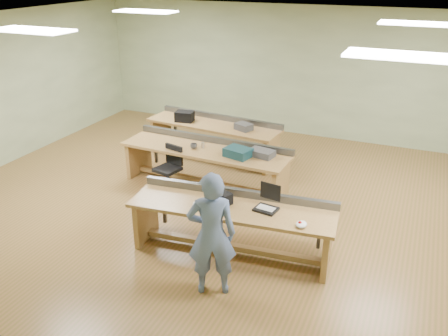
{
  "coord_description": "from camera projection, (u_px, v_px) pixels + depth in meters",
  "views": [
    {
      "loc": [
        2.75,
        -6.79,
        3.87
      ],
      "look_at": [
        0.08,
        -0.6,
        0.92
      ],
      "focal_mm": 38.0,
      "sensor_mm": 36.0,
      "label": 1
    }
  ],
  "objects": [
    {
      "name": "parts_bin_teal",
      "position": [
        238.0,
        152.0,
        8.21
      ],
      "size": [
        0.51,
        0.43,
        0.15
      ],
      "primitive_type": "cube",
      "rotation": [
        0.0,
        0.0,
        -0.25
      ],
      "color": "#12323A",
      "rests_on": "workbench_mid"
    },
    {
      "name": "fluor_panels",
      "position": [
        235.0,
        27.0,
        7.07
      ],
      "size": [
        6.2,
        3.5,
        0.03
      ],
      "color": "white",
      "rests_on": "ceiling"
    },
    {
      "name": "keyboard",
      "position": [
        209.0,
        205.0,
        6.56
      ],
      "size": [
        0.48,
        0.29,
        0.03
      ],
      "primitive_type": "cube",
      "rotation": [
        0.0,
        0.0,
        0.33
      ],
      "color": "beige",
      "rests_on": "workbench_front"
    },
    {
      "name": "person",
      "position": [
        212.0,
        235.0,
        5.75
      ],
      "size": [
        0.71,
        0.61,
        1.65
      ],
      "primitive_type": "imported",
      "rotation": [
        0.0,
        0.0,
        3.56
      ],
      "color": "slate",
      "rests_on": "floor"
    },
    {
      "name": "laptop_screen",
      "position": [
        271.0,
        191.0,
        6.46
      ],
      "size": [
        0.3,
        0.06,
        0.24
      ],
      "primitive_type": "cube",
      "rotation": [
        0.0,
        0.0,
        -0.15
      ],
      "color": "black",
      "rests_on": "laptop_base"
    },
    {
      "name": "ceiling",
      "position": [
        235.0,
        25.0,
        7.06
      ],
      "size": [
        10.0,
        10.0,
        0.0
      ],
      "primitive_type": "plane",
      "color": "silver",
      "rests_on": "wall_back"
    },
    {
      "name": "parts_bin_grey",
      "position": [
        262.0,
        153.0,
        8.23
      ],
      "size": [
        0.47,
        0.35,
        0.12
      ],
      "primitive_type": "cube",
      "rotation": [
        0.0,
        0.0,
        -0.19
      ],
      "color": "#3B3B3D",
      "rests_on": "workbench_mid"
    },
    {
      "name": "workbench_back",
      "position": [
        214.0,
        132.0,
        9.99
      ],
      "size": [
        2.94,
        1.04,
        0.86
      ],
      "rotation": [
        0.0,
        0.0,
        -0.09
      ],
      "color": "#AC8C48",
      "rests_on": "floor"
    },
    {
      "name": "drinks_can",
      "position": [
        203.0,
        145.0,
        8.6
      ],
      "size": [
        0.06,
        0.06,
        0.11
      ],
      "primitive_type": "cylinder",
      "rotation": [
        0.0,
        0.0,
        0.07
      ],
      "color": "silver",
      "rests_on": "workbench_mid"
    },
    {
      "name": "laptop_base",
      "position": [
        266.0,
        209.0,
        6.45
      ],
      "size": [
        0.34,
        0.29,
        0.03
      ],
      "primitive_type": "cube",
      "rotation": [
        0.0,
        0.0,
        -0.15
      ],
      "color": "black",
      "rests_on": "workbench_front"
    },
    {
      "name": "task_chair",
      "position": [
        169.0,
        175.0,
        8.59
      ],
      "size": [
        0.55,
        0.55,
        0.85
      ],
      "rotation": [
        0.0,
        0.0,
        -0.25
      ],
      "color": "black",
      "rests_on": "floor"
    },
    {
      "name": "workbench_front",
      "position": [
        232.0,
        218.0,
        6.67
      ],
      "size": [
        2.95,
        1.05,
        0.86
      ],
      "rotation": [
        0.0,
        0.0,
        0.1
      ],
      "color": "#AC8C48",
      "rests_on": "floor"
    },
    {
      "name": "mug",
      "position": [
        194.0,
        146.0,
        8.56
      ],
      "size": [
        0.13,
        0.13,
        0.1
      ],
      "primitive_type": "imported",
      "rotation": [
        0.0,
        0.0,
        -0.06
      ],
      "color": "#3B3B3D",
      "rests_on": "workbench_mid"
    },
    {
      "name": "trackball_mouse",
      "position": [
        301.0,
        224.0,
        6.05
      ],
      "size": [
        0.18,
        0.2,
        0.07
      ],
      "primitive_type": "ellipsoid",
      "rotation": [
        0.0,
        0.0,
        -0.26
      ],
      "color": "white",
      "rests_on": "workbench_front"
    },
    {
      "name": "wall_front",
      "position": [
        68.0,
        246.0,
        4.3
      ],
      "size": [
        10.0,
        0.04,
        3.0
      ],
      "primitive_type": "cube",
      "color": "#A7B88B",
      "rests_on": "floor"
    },
    {
      "name": "camera_bag",
      "position": [
        223.0,
        198.0,
        6.62
      ],
      "size": [
        0.28,
        0.23,
        0.16
      ],
      "primitive_type": "cube",
      "rotation": [
        0.0,
        0.0,
        -0.38
      ],
      "color": "black",
      "rests_on": "workbench_front"
    },
    {
      "name": "tray_back",
      "position": [
        244.0,
        127.0,
        9.52
      ],
      "size": [
        0.4,
        0.35,
        0.13
      ],
      "primitive_type": "cube",
      "rotation": [
        0.0,
        0.0,
        -0.4
      ],
      "color": "#3B3B3D",
      "rests_on": "workbench_back"
    },
    {
      "name": "storage_box_back",
      "position": [
        185.0,
        116.0,
        10.02
      ],
      "size": [
        0.41,
        0.32,
        0.21
      ],
      "primitive_type": "cube",
      "rotation": [
        0.0,
        0.0,
        0.16
      ],
      "color": "black",
      "rests_on": "workbench_back"
    },
    {
      "name": "floor",
      "position": [
        234.0,
        203.0,
        8.26
      ],
      "size": [
        10.0,
        10.0,
        0.0
      ],
      "primitive_type": "plane",
      "color": "brown",
      "rests_on": "ground"
    },
    {
      "name": "wall_back",
      "position": [
        299.0,
        72.0,
        11.02
      ],
      "size": [
        10.0,
        0.04,
        3.0
      ],
      "primitive_type": "cube",
      "color": "#A7B88B",
      "rests_on": "floor"
    },
    {
      "name": "wall_left",
      "position": [
        3.0,
        90.0,
        9.48
      ],
      "size": [
        0.04,
        8.0,
        3.0
      ],
      "primitive_type": "cube",
      "color": "#A7B88B",
      "rests_on": "floor"
    },
    {
      "name": "workbench_mid",
      "position": [
        206.0,
        158.0,
        8.68
      ],
      "size": [
        3.18,
        0.97,
        0.86
      ],
      "rotation": [
        0.0,
        0.0,
        -0.04
      ],
      "color": "#AC8C48",
      "rests_on": "floor"
    }
  ]
}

